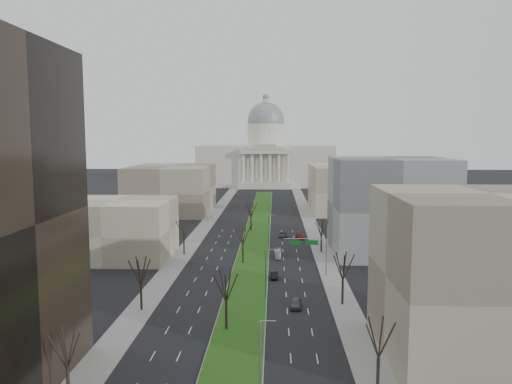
% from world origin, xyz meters
% --- Properties ---
extents(ground, '(600.00, 600.00, 0.00)m').
position_xyz_m(ground, '(0.00, 120.00, 0.00)').
color(ground, black).
rests_on(ground, ground).
extents(median, '(8.00, 222.03, 0.20)m').
position_xyz_m(median, '(0.00, 118.99, 0.10)').
color(median, '#999993').
rests_on(median, ground).
extents(sidewalk_left, '(5.00, 330.00, 0.15)m').
position_xyz_m(sidewalk_left, '(-17.50, 95.00, 0.07)').
color(sidewalk_left, gray).
rests_on(sidewalk_left, ground).
extents(sidewalk_right, '(5.00, 330.00, 0.15)m').
position_xyz_m(sidewalk_right, '(17.50, 95.00, 0.07)').
color(sidewalk_right, gray).
rests_on(sidewalk_right, ground).
extents(capitol, '(80.00, 46.00, 55.00)m').
position_xyz_m(capitol, '(0.00, 269.59, 16.31)').
color(capitol, beige).
rests_on(capitol, ground).
extents(building_beige_left, '(26.00, 22.00, 14.00)m').
position_xyz_m(building_beige_left, '(-33.00, 85.00, 7.00)').
color(building_beige_left, tan).
rests_on(building_beige_left, ground).
extents(building_tan_right, '(26.00, 24.00, 22.00)m').
position_xyz_m(building_tan_right, '(33.00, 32.00, 11.00)').
color(building_tan_right, gray).
rests_on(building_tan_right, ground).
extents(building_grey_right, '(28.00, 26.00, 24.00)m').
position_xyz_m(building_grey_right, '(34.00, 92.00, 12.00)').
color(building_grey_right, slate).
rests_on(building_grey_right, ground).
extents(building_far_left, '(30.00, 40.00, 18.00)m').
position_xyz_m(building_far_left, '(-35.00, 160.00, 9.00)').
color(building_far_left, gray).
rests_on(building_far_left, ground).
extents(building_far_right, '(30.00, 40.00, 18.00)m').
position_xyz_m(building_far_right, '(35.00, 165.00, 9.00)').
color(building_far_right, tan).
rests_on(building_far_right, ground).
extents(tree_left_near, '(5.10, 5.10, 9.18)m').
position_xyz_m(tree_left_near, '(-17.20, 18.00, 6.61)').
color(tree_left_near, black).
rests_on(tree_left_near, ground).
extents(tree_left_mid, '(5.40, 5.40, 9.72)m').
position_xyz_m(tree_left_mid, '(-17.20, 48.00, 7.00)').
color(tree_left_mid, black).
rests_on(tree_left_mid, ground).
extents(tree_left_far, '(5.28, 5.28, 9.50)m').
position_xyz_m(tree_left_far, '(-17.20, 88.00, 6.84)').
color(tree_left_far, black).
rests_on(tree_left_far, ground).
extents(tree_right_near, '(5.16, 5.16, 9.29)m').
position_xyz_m(tree_right_near, '(17.20, 22.00, 6.69)').
color(tree_right_near, black).
rests_on(tree_right_near, ground).
extents(tree_right_mid, '(5.52, 5.52, 9.94)m').
position_xyz_m(tree_right_mid, '(17.20, 52.00, 7.16)').
color(tree_right_mid, black).
rests_on(tree_right_mid, ground).
extents(tree_right_far, '(5.04, 5.04, 9.07)m').
position_xyz_m(tree_right_far, '(17.20, 92.00, 6.53)').
color(tree_right_far, black).
rests_on(tree_right_far, ground).
extents(tree_median_a, '(5.40, 5.40, 9.72)m').
position_xyz_m(tree_median_a, '(-2.00, 40.00, 7.00)').
color(tree_median_a, black).
rests_on(tree_median_a, ground).
extents(tree_median_b, '(5.40, 5.40, 9.72)m').
position_xyz_m(tree_median_b, '(-2.00, 80.00, 7.00)').
color(tree_median_b, black).
rests_on(tree_median_b, ground).
extents(tree_median_c, '(5.40, 5.40, 9.72)m').
position_xyz_m(tree_median_c, '(-2.00, 120.00, 7.00)').
color(tree_median_c, black).
rests_on(tree_median_c, ground).
extents(streetlamp_median_a, '(1.90, 0.20, 9.16)m').
position_xyz_m(streetlamp_median_a, '(3.76, 20.00, 4.81)').
color(streetlamp_median_a, gray).
rests_on(streetlamp_median_a, ground).
extents(streetlamp_median_b, '(1.90, 0.20, 9.16)m').
position_xyz_m(streetlamp_median_b, '(3.76, 55.00, 4.81)').
color(streetlamp_median_b, gray).
rests_on(streetlamp_median_b, ground).
extents(streetlamp_median_c, '(1.90, 0.20, 9.16)m').
position_xyz_m(streetlamp_median_c, '(3.76, 95.00, 4.81)').
color(streetlamp_median_c, gray).
rests_on(streetlamp_median_c, ground).
extents(mast_arm_signs, '(9.12, 0.24, 8.09)m').
position_xyz_m(mast_arm_signs, '(13.49, 70.03, 6.11)').
color(mast_arm_signs, gray).
rests_on(mast_arm_signs, ground).
extents(car_grey_near, '(2.27, 4.79, 1.58)m').
position_xyz_m(car_grey_near, '(8.99, 50.30, 0.79)').
color(car_grey_near, '#4B4E53').
rests_on(car_grey_near, ground).
extents(car_black, '(1.70, 4.37, 1.42)m').
position_xyz_m(car_black, '(5.20, 68.05, 0.71)').
color(car_black, black).
rests_on(car_black, ground).
extents(car_red, '(2.56, 4.72, 1.30)m').
position_xyz_m(car_red, '(12.65, 108.62, 0.65)').
color(car_red, maroon).
rests_on(car_red, ground).
extents(car_grey_far, '(2.47, 4.89, 1.33)m').
position_xyz_m(car_grey_far, '(7.75, 111.33, 0.66)').
color(car_grey_far, '#424349').
rests_on(car_grey_far, ground).
extents(box_van, '(1.68, 6.86, 1.91)m').
position_xyz_m(box_van, '(6.13, 86.58, 0.95)').
color(box_van, '#BDBDBD').
rests_on(box_van, ground).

